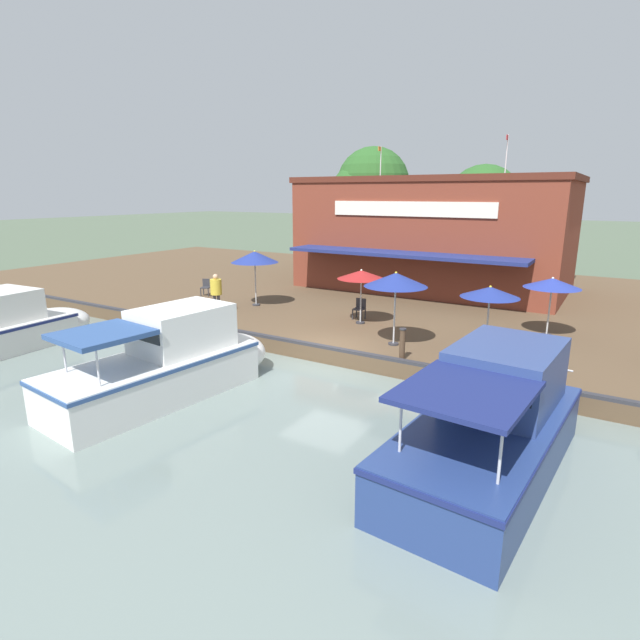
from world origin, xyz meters
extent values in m
plane|color=#4C5B47|center=(0.00, 0.00, 0.00)|extent=(220.00, 220.00, 0.00)
cube|color=brown|center=(-11.00, 0.00, 0.30)|extent=(22.00, 56.00, 0.60)
cube|color=#2D2D33|center=(-0.10, 0.00, 0.65)|extent=(0.20, 50.40, 0.10)
cube|color=brown|center=(-13.29, -0.94, 3.43)|extent=(7.82, 13.69, 5.65)
cube|color=#522318|center=(-13.29, -0.94, 6.40)|extent=(7.98, 13.96, 0.30)
cube|color=navy|center=(-8.48, -0.94, 2.90)|extent=(1.80, 11.64, 0.16)
cube|color=silver|center=(-9.34, -0.94, 4.98)|extent=(0.08, 8.21, 0.70)
cylinder|color=silver|center=(-13.29, 2.48, 7.39)|extent=(0.06, 0.06, 2.27)
cube|color=#B23338|center=(-13.11, 2.48, 8.37)|extent=(0.36, 0.03, 0.24)
cylinder|color=silver|center=(-13.29, -4.36, 7.27)|extent=(0.06, 0.06, 2.03)
cube|color=orange|center=(-13.11, -4.36, 8.13)|extent=(0.36, 0.03, 0.24)
cylinder|color=#B7B7B7|center=(-5.75, 6.04, 1.61)|extent=(0.06, 0.06, 2.02)
cylinder|color=#2D2D33|center=(-5.75, 6.04, 0.63)|extent=(0.36, 0.36, 0.06)
cone|color=navy|center=(-5.75, 6.04, 2.57)|extent=(1.98, 1.98, 0.36)
cone|color=white|center=(-5.75, 6.04, 2.59)|extent=(1.22, 1.22, 0.29)
sphere|color=white|center=(-5.75, 6.04, 2.75)|extent=(0.08, 0.08, 0.08)
cylinder|color=#B7B7B7|center=(-4.17, -6.35, 1.78)|extent=(0.06, 0.06, 2.36)
cylinder|color=#2D2D33|center=(-4.17, -6.35, 0.63)|extent=(0.36, 0.36, 0.06)
cone|color=navy|center=(-4.17, -6.35, 2.88)|extent=(2.17, 2.17, 0.51)
cone|color=yellow|center=(-4.17, -6.35, 2.90)|extent=(1.35, 1.35, 0.41)
sphere|color=yellow|center=(-4.17, -6.35, 3.13)|extent=(0.08, 0.08, 0.08)
cylinder|color=#B7B7B7|center=(-1.72, 1.66, 1.78)|extent=(0.06, 0.06, 2.36)
cylinder|color=#2D2D33|center=(-1.72, 1.66, 0.63)|extent=(0.36, 0.36, 0.06)
cone|color=navy|center=(-1.72, 1.66, 2.89)|extent=(2.15, 2.15, 0.46)
cone|color=yellow|center=(-1.72, 1.66, 2.91)|extent=(1.33, 1.33, 0.37)
sphere|color=yellow|center=(-1.72, 1.66, 3.12)|extent=(0.08, 0.08, 0.08)
cylinder|color=#B7B7B7|center=(-2.57, 4.58, 1.64)|extent=(0.06, 0.06, 2.07)
cylinder|color=#2D2D33|center=(-2.57, 4.58, 0.63)|extent=(0.36, 0.36, 0.06)
cone|color=navy|center=(-2.57, 4.58, 2.62)|extent=(1.88, 1.88, 0.34)
cone|color=yellow|center=(-2.57, 4.58, 2.64)|extent=(1.17, 1.17, 0.27)
sphere|color=yellow|center=(-2.57, 4.58, 2.79)|extent=(0.08, 0.08, 0.08)
cylinder|color=#B7B7B7|center=(-3.74, -0.66, 1.62)|extent=(0.06, 0.06, 2.04)
cylinder|color=#2D2D33|center=(-3.74, -0.66, 0.63)|extent=(0.36, 0.36, 0.06)
cone|color=maroon|center=(-3.74, -0.66, 2.59)|extent=(1.91, 1.91, 0.34)
cone|color=white|center=(-3.74, -0.66, 2.61)|extent=(1.19, 1.19, 0.27)
sphere|color=white|center=(-3.74, -0.66, 2.76)|extent=(0.08, 0.08, 0.08)
cube|color=#2D2D33|center=(-4.51, -9.71, 0.81)|extent=(0.05, 0.05, 0.42)
cube|color=#2D2D33|center=(-4.35, -10.08, 0.81)|extent=(0.05, 0.05, 0.42)
cube|color=#2D2D33|center=(-4.88, -9.87, 0.81)|extent=(0.05, 0.05, 0.42)
cube|color=#2D2D33|center=(-4.72, -10.24, 0.81)|extent=(0.05, 0.05, 0.42)
cube|color=#2D2D33|center=(-4.62, -9.97, 1.03)|extent=(0.58, 0.58, 0.05)
cube|color=#2D2D33|center=(-4.80, -10.06, 1.25)|extent=(0.21, 0.42, 0.40)
cube|color=#2D2D33|center=(-4.16, -0.82, 0.81)|extent=(0.04, 0.04, 0.42)
cube|color=#2D2D33|center=(-4.13, -1.22, 0.81)|extent=(0.04, 0.04, 0.42)
cube|color=#2D2D33|center=(-4.56, -0.85, 0.81)|extent=(0.04, 0.04, 0.42)
cube|color=#2D2D33|center=(-4.53, -1.24, 0.81)|extent=(0.04, 0.04, 0.42)
cube|color=#2D2D33|center=(-4.35, -1.03, 1.03)|extent=(0.47, 0.47, 0.05)
cube|color=#2D2D33|center=(-4.55, -1.04, 1.25)|extent=(0.07, 0.44, 0.40)
cylinder|color=#4C4C56|center=(-1.93, -6.84, 1.02)|extent=(0.13, 0.13, 0.85)
cylinder|color=#4C4C56|center=(-2.07, -6.74, 1.02)|extent=(0.13, 0.13, 0.85)
cylinder|color=gold|center=(-2.00, -6.79, 1.78)|extent=(0.49, 0.49, 0.67)
sphere|color=tan|center=(-2.00, -6.79, 2.23)|extent=(0.23, 0.23, 0.23)
cube|color=white|center=(5.02, -2.64, 0.68)|extent=(6.09, 2.86, 1.20)
ellipsoid|color=white|center=(2.09, -2.34, 0.68)|extent=(2.29, 2.36, 1.20)
cube|color=#2D4C84|center=(5.02, -2.64, 1.20)|extent=(6.16, 2.91, 0.10)
cube|color=white|center=(3.98, -2.54, 1.92)|extent=(2.80, 2.08, 1.26)
cube|color=black|center=(5.27, -2.67, 2.07)|extent=(0.22, 1.59, 0.44)
cube|color=#2D4C84|center=(6.40, -2.78, 2.29)|extent=(2.23, 2.13, 0.13)
cylinder|color=silver|center=(7.09, -2.05, 1.79)|extent=(0.05, 0.05, 1.00)
cylinder|color=silver|center=(6.93, -3.64, 1.79)|extent=(0.05, 0.05, 1.00)
cube|color=navy|center=(4.16, 6.20, 0.67)|extent=(6.21, 2.93, 1.19)
ellipsoid|color=navy|center=(1.16, 6.44, 0.67)|extent=(2.31, 2.50, 1.19)
cube|color=navy|center=(4.16, 6.20, 1.19)|extent=(6.28, 2.98, 0.10)
cube|color=navy|center=(3.10, 6.28, 1.94)|extent=(2.86, 2.18, 1.34)
cube|color=black|center=(4.43, 6.18, 2.10)|extent=(0.20, 1.72, 0.47)
cube|color=navy|center=(5.58, 6.09, 2.38)|extent=(2.57, 2.28, 0.09)
cylinder|color=silver|center=(6.37, 6.89, 1.82)|extent=(0.05, 0.05, 1.11)
cylinder|color=silver|center=(6.23, 5.17, 1.82)|extent=(0.05, 0.05, 1.11)
cylinder|color=silver|center=(0.91, 6.46, 1.57)|extent=(0.20, 1.96, 0.04)
ellipsoid|color=silver|center=(2.55, -11.45, 0.61)|extent=(2.76, 2.84, 1.05)
cylinder|color=#473323|center=(-0.35, 2.53, 1.09)|extent=(0.18, 0.18, 0.99)
cylinder|color=#2D2D33|center=(-0.35, 2.53, 1.61)|extent=(0.22, 0.22, 0.04)
cylinder|color=brown|center=(-16.63, 0.70, 2.05)|extent=(0.46, 0.46, 2.91)
sphere|color=#285623|center=(-16.63, 0.70, 5.16)|extent=(4.39, 4.39, 4.39)
sphere|color=#285623|center=(-15.75, 0.04, 4.72)|extent=(3.07, 3.07, 3.07)
cylinder|color=brown|center=(-18.53, -7.32, 2.53)|extent=(0.41, 0.41, 3.86)
sphere|color=#285623|center=(-18.53, -7.32, 6.33)|extent=(4.99, 4.99, 4.99)
sphere|color=#285623|center=(-17.53, -8.07, 5.83)|extent=(3.49, 3.49, 3.49)
camera|label=1|loc=(13.78, 8.13, 5.71)|focal=28.00mm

